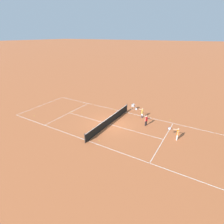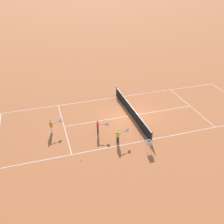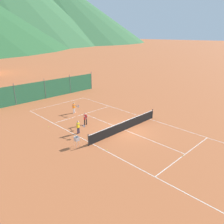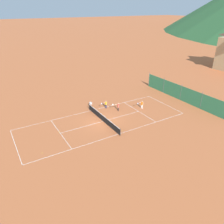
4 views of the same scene
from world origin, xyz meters
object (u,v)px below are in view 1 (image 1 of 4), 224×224
tennis_net (110,120)px  tennis_ball_by_net_left (115,110)px  tennis_ball_mid_court (34,116)px  tennis_ball_service_box (171,119)px  player_far_baseline (142,112)px  player_near_service (146,120)px  player_far_service (177,133)px  tennis_ball_near_corner (71,112)px  tennis_ball_by_net_right (99,141)px  ball_hopper (133,106)px

tennis_net → tennis_ball_by_net_left: size_ratio=139.09×
tennis_ball_mid_court → tennis_ball_service_box: size_ratio=1.00×
player_far_baseline → tennis_ball_mid_court: bearing=-60.7°
player_near_service → player_far_service: player_far_service is taller
tennis_ball_near_corner → player_far_baseline: bearing=110.2°
tennis_ball_by_net_right → ball_hopper: size_ratio=0.07×
tennis_net → tennis_ball_by_net_left: 4.35m
tennis_ball_near_corner → ball_hopper: 8.59m
player_near_service → player_far_service: bearing=71.4°
tennis_ball_by_net_left → tennis_ball_near_corner: 5.98m
tennis_ball_mid_court → player_near_service: bearing=110.7°
player_far_service → tennis_ball_service_box: player_far_service is taller
tennis_ball_service_box → tennis_ball_by_net_left: 7.60m
player_far_service → tennis_ball_by_net_right: (4.19, -6.55, -0.73)m
player_far_service → tennis_ball_service_box: size_ratio=19.82×
tennis_ball_mid_court → ball_hopper: ball_hopper is taller
tennis_ball_mid_court → tennis_ball_near_corner: 4.69m
tennis_ball_mid_court → tennis_ball_by_net_left: same height
player_near_service → ball_hopper: 4.62m
player_far_service → tennis_ball_by_net_right: player_far_service is taller
tennis_ball_by_net_right → tennis_ball_mid_court: bearing=-92.3°
player_near_service → tennis_ball_by_net_right: size_ratio=19.53×
tennis_net → player_near_service: (-1.92, 3.74, 0.25)m
tennis_net → player_far_baseline: bearing=145.4°
player_far_baseline → player_near_service: player_near_service is taller
player_near_service → tennis_ball_mid_court: (5.03, -13.29, -0.72)m
tennis_net → ball_hopper: tennis_net is taller
player_near_service → ball_hopper: player_near_service is taller
player_near_service → tennis_ball_by_net_right: (5.46, -2.80, -0.72)m
tennis_ball_by_net_right → tennis_ball_by_net_left: 7.96m
tennis_ball_service_box → player_near_service: bearing=-35.5°
player_far_service → player_near_service: bearing=-108.6°
tennis_net → tennis_ball_service_box: bearing=130.0°
player_far_service → tennis_ball_by_net_left: size_ratio=19.82×
player_near_service → tennis_ball_by_net_right: bearing=-27.2°
tennis_ball_service_box → tennis_ball_near_corner: (4.56, -12.31, 0.00)m
player_far_service → tennis_ball_service_box: bearing=-159.6°
player_far_baseline → tennis_ball_service_box: bearing=110.6°
player_far_baseline → player_far_service: player_far_service is taller
player_far_baseline → player_far_service: bearing=58.6°
tennis_ball_near_corner → tennis_ball_by_net_left: bearing=127.1°
player_near_service → player_far_service: (1.26, 3.75, 0.01)m
tennis_net → tennis_ball_near_corner: tennis_net is taller
player_far_service → ball_hopper: size_ratio=1.47×
tennis_net → player_far_baseline: (-3.68, 2.54, 0.24)m
tennis_ball_by_net_left → tennis_net: bearing=22.3°
tennis_ball_service_box → tennis_net: bearing=-50.0°
tennis_ball_mid_court → tennis_ball_service_box: (-8.05, 15.44, 0.00)m
tennis_ball_by_net_right → tennis_ball_near_corner: (-3.92, -7.35, 0.00)m
player_far_service → tennis_ball_near_corner: bearing=-88.9°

